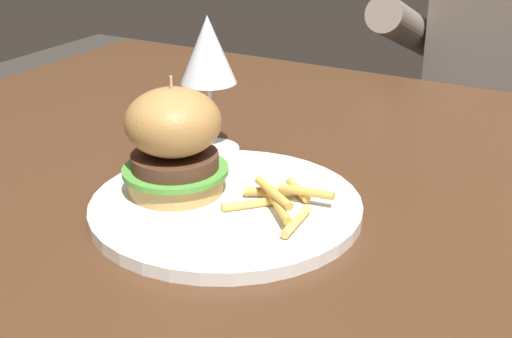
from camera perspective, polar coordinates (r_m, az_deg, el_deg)
The scene contains 5 objects.
dining_table at distance 0.86m, azimuth 4.82°, elevation -6.39°, with size 1.34×0.98×0.74m.
main_plate at distance 0.76m, azimuth -2.42°, elevation -3.04°, with size 0.29×0.29×0.01m, color white.
burger_sandwich at distance 0.76m, azimuth -6.58°, elevation 2.21°, with size 0.12×0.12×0.13m.
fries_pile at distance 0.74m, azimuth 2.07°, elevation -2.47°, with size 0.10×0.12×0.02m.
wine_glass at distance 0.89m, azimuth -3.85°, elevation 9.06°, with size 0.07×0.07×0.18m.
Camera 1 is at (0.30, -0.68, 1.09)m, focal length 50.00 mm.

